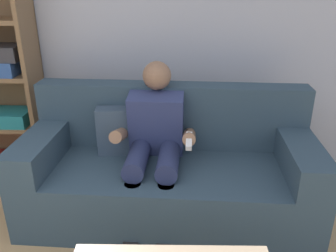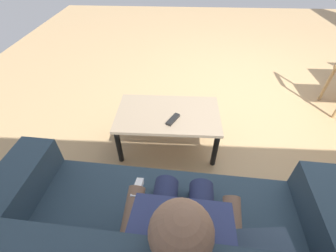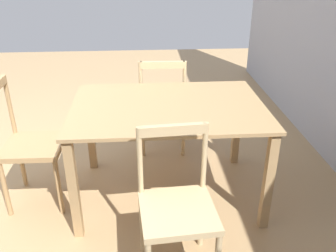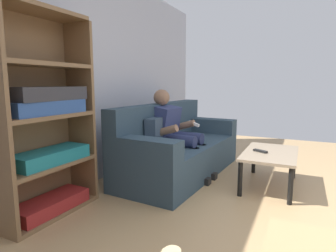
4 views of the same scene
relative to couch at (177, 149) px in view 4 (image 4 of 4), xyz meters
The scene contains 6 objects.
wall_back 1.78m from the couch, 146.00° to the left, with size 6.85×0.12×2.59m, color #B2B7C6.
couch is the anchor object (origin of this frame).
person_lounging 0.27m from the couch, behind, with size 0.61×0.85×1.13m.
coffee_table 1.17m from the couch, 88.53° to the right, with size 0.97×0.58×0.41m.
tv_remote 1.07m from the couch, 91.12° to the right, with size 0.05×0.17×0.02m, color black.
bookshelf 1.77m from the couch, 159.44° to the left, with size 0.94×0.36×1.83m.
Camera 4 is at (-2.09, 0.63, 1.20)m, focal length 29.98 mm.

